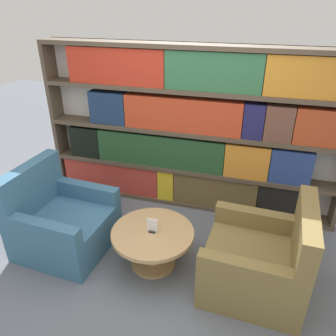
% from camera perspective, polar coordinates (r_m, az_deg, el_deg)
% --- Properties ---
extents(ground_plane, '(14.00, 14.00, 0.00)m').
position_cam_1_polar(ground_plane, '(3.31, -3.15, -19.51)').
color(ground_plane, slate).
extents(bookshelf, '(3.60, 0.30, 1.99)m').
position_cam_1_polar(bookshelf, '(3.97, 3.73, 6.18)').
color(bookshelf, silver).
rests_on(bookshelf, ground_plane).
extents(armchair_left, '(0.93, 0.91, 0.92)m').
position_cam_1_polar(armchair_left, '(3.70, -18.05, -9.05)').
color(armchair_left, '#386684').
rests_on(armchair_left, ground_plane).
extents(armchair_right, '(0.92, 0.90, 0.92)m').
position_cam_1_polar(armchair_right, '(3.19, 15.66, -15.46)').
color(armchair_right, olive).
rests_on(armchair_right, ground_plane).
extents(coffee_table, '(0.81, 0.81, 0.41)m').
position_cam_1_polar(coffee_table, '(3.31, -2.66, -12.54)').
color(coffee_table, tan).
rests_on(coffee_table, ground_plane).
extents(table_sign, '(0.11, 0.06, 0.15)m').
position_cam_1_polar(table_sign, '(3.20, -2.73, -10.10)').
color(table_sign, black).
rests_on(table_sign, coffee_table).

